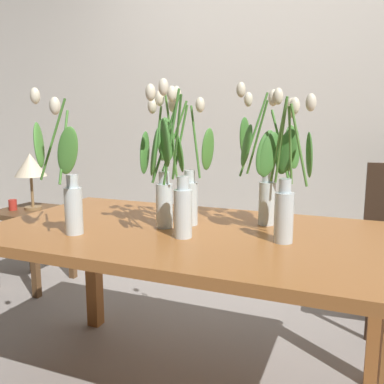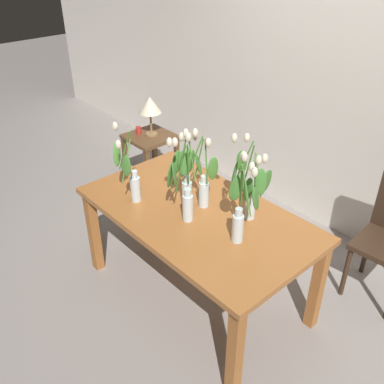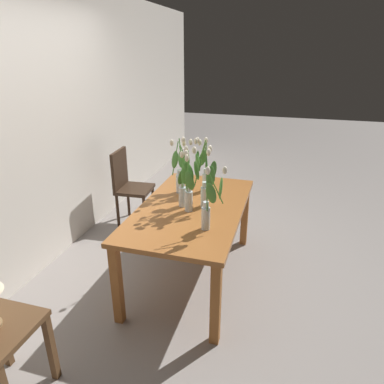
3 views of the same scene
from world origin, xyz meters
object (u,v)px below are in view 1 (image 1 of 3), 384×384
(tulip_vase_0, at_px, (186,175))
(tulip_vase_5, at_px, (284,179))
(side_table, at_px, (32,226))
(pillar_candle, at_px, (13,205))
(tulip_vase_2, at_px, (66,187))
(table_lamp, at_px, (30,166))
(dining_table, at_px, (186,251))
(tulip_vase_4, at_px, (164,184))
(tulip_vase_3, at_px, (174,179))
(tulip_vase_1, at_px, (268,170))

(tulip_vase_0, distance_m, tulip_vase_5, 0.41)
(side_table, xyz_separation_m, pillar_candle, (-0.10, -0.06, 0.16))
(tulip_vase_2, height_order, pillar_candle, tulip_vase_2)
(table_lamp, height_order, pillar_candle, table_lamp)
(dining_table, height_order, tulip_vase_4, tulip_vase_4)
(tulip_vase_0, distance_m, tulip_vase_4, 0.10)
(tulip_vase_3, distance_m, tulip_vase_4, 0.17)
(tulip_vase_1, distance_m, tulip_vase_2, 0.79)
(side_table, bearing_deg, tulip_vase_3, -29.68)
(tulip_vase_4, bearing_deg, tulip_vase_1, 25.70)
(dining_table, distance_m, tulip_vase_4, 0.29)
(tulip_vase_1, xyz_separation_m, pillar_candle, (-1.90, 0.50, -0.39))
(tulip_vase_5, bearing_deg, tulip_vase_3, -162.54)
(pillar_candle, bearing_deg, tulip_vase_3, -26.42)
(tulip_vase_0, relative_size, tulip_vase_3, 0.95)
(pillar_candle, bearing_deg, tulip_vase_2, -36.96)
(dining_table, distance_m, tulip_vase_1, 0.47)
(dining_table, relative_size, tulip_vase_1, 2.76)
(tulip_vase_3, relative_size, pillar_candle, 7.65)
(tulip_vase_1, xyz_separation_m, tulip_vase_5, (0.10, -0.19, -0.01))
(tulip_vase_1, height_order, tulip_vase_3, tulip_vase_1)
(tulip_vase_1, height_order, table_lamp, tulip_vase_1)
(tulip_vase_2, bearing_deg, table_lamp, 138.21)
(dining_table, xyz_separation_m, tulip_vase_3, (0.00, -0.12, 0.31))
(tulip_vase_2, xyz_separation_m, tulip_vase_4, (0.28, 0.25, -0.01))
(tulip_vase_1, bearing_deg, tulip_vase_5, -62.44)
(tulip_vase_0, bearing_deg, tulip_vase_3, -80.09)
(tulip_vase_3, bearing_deg, tulip_vase_5, 17.46)
(tulip_vase_4, height_order, tulip_vase_5, tulip_vase_4)
(tulip_vase_2, relative_size, tulip_vase_5, 1.01)
(tulip_vase_4, xyz_separation_m, pillar_candle, (-1.52, 0.68, -0.33))
(table_lamp, bearing_deg, tulip_vase_1, -17.90)
(tulip_vase_3, relative_size, table_lamp, 1.44)
(side_table, bearing_deg, table_lamp, 79.50)
(tulip_vase_5, distance_m, table_lamp, 2.05)
(dining_table, bearing_deg, side_table, 153.77)
(tulip_vase_0, relative_size, side_table, 1.00)
(dining_table, xyz_separation_m, table_lamp, (-1.52, 0.77, 0.21))
(dining_table, xyz_separation_m, tulip_vase_5, (0.38, 0.00, 0.32))
(tulip_vase_4, relative_size, pillar_candle, 7.53)
(dining_table, xyz_separation_m, tulip_vase_1, (0.28, 0.19, 0.33))
(tulip_vase_0, height_order, tulip_vase_2, tulip_vase_2)
(tulip_vase_2, distance_m, pillar_candle, 1.59)
(tulip_vase_3, distance_m, tulip_vase_5, 0.40)
(dining_table, relative_size, table_lamp, 4.02)
(tulip_vase_5, bearing_deg, table_lamp, 157.92)
(side_table, height_order, table_lamp, table_lamp)
(tulip_vase_3, xyz_separation_m, tulip_vase_5, (0.38, 0.12, 0.01))
(tulip_vase_0, relative_size, tulip_vase_1, 0.94)
(tulip_vase_4, relative_size, side_table, 1.03)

